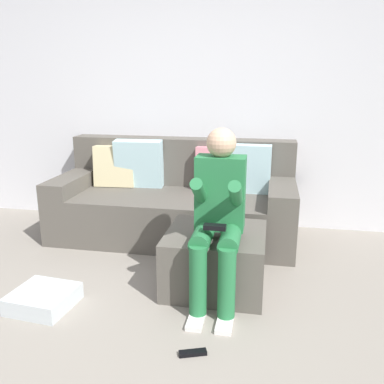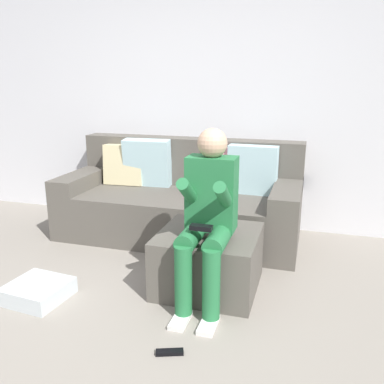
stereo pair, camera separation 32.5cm
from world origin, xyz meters
name	(u,v)px [view 1 (the left image)]	position (x,y,z in m)	size (l,w,h in m)	color
ground_plane	(120,357)	(0.00, 0.00, 0.00)	(7.39, 7.39, 0.00)	gray
wall_back	(196,89)	(0.00, 2.36, 1.38)	(5.69, 0.10, 2.76)	silver
couch_sectional	(176,200)	(-0.12, 1.90, 0.34)	(2.25, 0.98, 0.91)	#59544C
ottoman	(216,259)	(0.41, 0.90, 0.21)	(0.70, 0.68, 0.42)	#59544C
person_seated	(218,212)	(0.45, 0.71, 0.64)	(0.33, 0.62, 1.17)	#26723F
storage_bin	(43,299)	(-0.68, 0.40, 0.06)	(0.39, 0.37, 0.11)	silver
remote_near_ottoman	(193,353)	(0.39, 0.09, 0.01)	(0.15, 0.05, 0.02)	black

